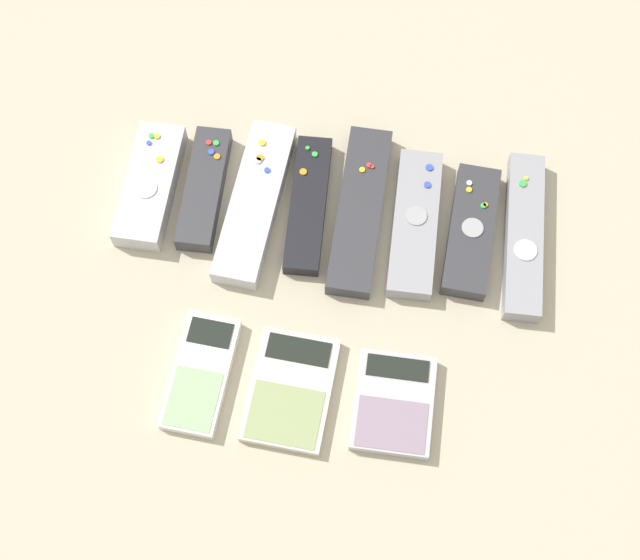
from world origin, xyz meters
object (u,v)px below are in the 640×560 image
(remote_0, at_px, (150,185))
(remote_6, at_px, (471,231))
(remote_4, at_px, (360,210))
(remote_7, at_px, (524,236))
(remote_1, at_px, (204,189))
(remote_2, at_px, (255,202))
(remote_3, at_px, (308,204))
(calculator_2, at_px, (394,403))
(calculator_0, at_px, (201,374))
(calculator_1, at_px, (291,390))
(remote_5, at_px, (415,223))

(remote_0, xyz_separation_m, remote_6, (0.39, -0.00, -0.00))
(remote_4, distance_m, remote_7, 0.20)
(remote_1, height_order, remote_4, remote_1)
(remote_1, bearing_deg, remote_2, -10.20)
(remote_3, relative_size, calculator_2, 1.58)
(remote_2, distance_m, remote_4, 0.13)
(remote_3, bearing_deg, calculator_0, -113.71)
(remote_2, bearing_deg, remote_0, -177.85)
(remote_2, xyz_separation_m, remote_4, (0.13, 0.01, -0.00))
(remote_1, height_order, calculator_1, remote_1)
(remote_2, bearing_deg, calculator_2, -45.06)
(remote_6, bearing_deg, calculator_0, -139.92)
(remote_5, height_order, calculator_2, remote_5)
(remote_4, relative_size, calculator_0, 1.57)
(remote_2, relative_size, calculator_1, 1.60)
(remote_6, xyz_separation_m, calculator_1, (-0.18, -0.22, -0.00))
(calculator_0, relative_size, calculator_1, 1.03)
(remote_1, xyz_separation_m, remote_4, (0.19, -0.00, -0.00))
(remote_3, xyz_separation_m, remote_5, (0.13, -0.01, 0.00))
(remote_0, bearing_deg, remote_4, 1.06)
(remote_4, xyz_separation_m, calculator_1, (-0.05, -0.23, -0.00))
(remote_0, bearing_deg, remote_2, -1.57)
(remote_5, distance_m, calculator_1, 0.25)
(remote_0, height_order, remote_1, remote_0)
(remote_7, xyz_separation_m, calculator_0, (-0.34, -0.22, -0.00))
(remote_4, distance_m, calculator_0, 0.27)
(remote_2, xyz_separation_m, remote_6, (0.26, 0.00, -0.00))
(remote_2, xyz_separation_m, remote_3, (0.06, 0.01, -0.00))
(remote_3, height_order, remote_5, remote_5)
(remote_0, bearing_deg, remote_6, -0.49)
(remote_5, height_order, calculator_0, remote_5)
(remote_0, xyz_separation_m, calculator_1, (0.21, -0.22, -0.01))
(calculator_0, relative_size, calculator_2, 1.22)
(remote_6, relative_size, calculator_0, 1.20)
(remote_5, xyz_separation_m, calculator_0, (-0.22, -0.22, -0.00))
(remote_7, bearing_deg, remote_2, 178.73)
(remote_2, distance_m, calculator_0, 0.22)
(remote_0, distance_m, remote_1, 0.07)
(remote_1, relative_size, remote_3, 0.89)
(calculator_0, bearing_deg, remote_7, 35.62)
(remote_6, xyz_separation_m, remote_7, (0.06, 0.00, 0.00))
(remote_1, bearing_deg, remote_7, -2.58)
(remote_6, relative_size, calculator_2, 1.47)
(remote_3, relative_size, remote_4, 0.83)
(remote_7, distance_m, calculator_0, 0.41)
(remote_1, distance_m, remote_5, 0.26)
(calculator_0, distance_m, calculator_2, 0.22)
(remote_0, distance_m, remote_4, 0.26)
(remote_3, xyz_separation_m, remote_4, (0.06, 0.00, 0.00))
(remote_6, bearing_deg, remote_3, -179.78)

